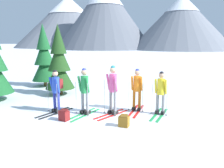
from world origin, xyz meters
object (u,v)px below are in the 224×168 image
at_px(skier_in_blue, 56,89).
at_px(backpack_on_snow_beside, 64,115).
at_px(pine_tree_near, 59,63).
at_px(skier_in_pink, 113,87).
at_px(backpack_on_snow_front, 124,121).
at_px(skier_in_yellow, 161,91).
at_px(skier_in_orange, 137,87).
at_px(skier_in_green, 84,89).
at_px(pine_tree_mid, 44,58).

xyz_separation_m(skier_in_blue, backpack_on_snow_beside, (0.59, -0.78, -0.74)).
xyz_separation_m(skier_in_blue, pine_tree_near, (-0.97, 2.68, 0.69)).
bearing_deg(skier_in_pink, backpack_on_snow_front, -64.10).
bearing_deg(backpack_on_snow_beside, backpack_on_snow_front, -5.80).
xyz_separation_m(skier_in_blue, skier_in_yellow, (3.90, 0.42, -0.02)).
bearing_deg(skier_in_orange, pine_tree_near, 153.72).
relative_size(skier_in_blue, skier_in_green, 0.95).
distance_m(backpack_on_snow_front, backpack_on_snow_beside, 2.11).
xyz_separation_m(pine_tree_near, pine_tree_mid, (-1.75, 1.94, 0.09)).
bearing_deg(backpack_on_snow_front, skier_in_yellow, 49.40).
height_order(skier_in_pink, backpack_on_snow_front, skier_in_pink).
xyz_separation_m(skier_in_blue, skier_in_orange, (3.01, 0.71, 0.01)).
xyz_separation_m(skier_in_blue, skier_in_green, (1.12, -0.04, 0.03)).
distance_m(skier_in_green, pine_tree_mid, 6.08).
height_order(skier_in_yellow, pine_tree_near, pine_tree_near).
height_order(skier_in_yellow, backpack_on_snow_beside, skier_in_yellow).
bearing_deg(skier_in_green, skier_in_orange, 21.79).
bearing_deg(backpack_on_snow_front, skier_in_pink, 115.90).
bearing_deg(skier_in_pink, skier_in_yellow, 9.96).
bearing_deg(skier_in_orange, skier_in_green, -158.21).
bearing_deg(skier_in_yellow, skier_in_orange, 161.77).
xyz_separation_m(pine_tree_near, backpack_on_snow_front, (3.66, -3.67, -1.43)).
distance_m(skier_in_blue, pine_tree_near, 2.93).
bearing_deg(backpack_on_snow_front, skier_in_green, 148.71).
distance_m(skier_in_orange, backpack_on_snow_front, 1.89).
distance_m(skier_in_blue, skier_in_pink, 2.15).
height_order(skier_in_orange, pine_tree_near, pine_tree_near).
relative_size(skier_in_pink, pine_tree_mid, 0.49).
relative_size(skier_in_yellow, backpack_on_snow_beside, 4.22).
distance_m(skier_in_green, pine_tree_near, 3.49).
bearing_deg(backpack_on_snow_beside, pine_tree_mid, 121.50).
relative_size(skier_in_blue, backpack_on_snow_beside, 4.29).
relative_size(backpack_on_snow_front, backpack_on_snow_beside, 0.99).
height_order(skier_in_pink, pine_tree_near, pine_tree_near).
xyz_separation_m(skier_in_green, skier_in_yellow, (2.78, 0.46, -0.05)).
height_order(skier_in_pink, backpack_on_snow_beside, skier_in_pink).
xyz_separation_m(skier_in_green, pine_tree_mid, (-3.84, 4.66, 0.75)).
height_order(pine_tree_near, pine_tree_mid, pine_tree_mid).
bearing_deg(backpack_on_snow_front, backpack_on_snow_beside, 174.20).
bearing_deg(pine_tree_mid, skier_in_blue, -59.48).
bearing_deg(skier_in_pink, skier_in_blue, -177.04).
relative_size(skier_in_blue, skier_in_orange, 0.99).
bearing_deg(skier_in_green, skier_in_blue, 177.73).
distance_m(skier_in_yellow, backpack_on_snow_front, 1.99).
relative_size(skier_in_pink, backpack_on_snow_beside, 4.77).
distance_m(skier_in_green, backpack_on_snow_beside, 1.19).
xyz_separation_m(pine_tree_mid, backpack_on_snow_front, (5.40, -5.61, -1.52)).
bearing_deg(skier_in_yellow, skier_in_pink, -170.04).
xyz_separation_m(skier_in_orange, pine_tree_near, (-3.98, 1.97, 0.68)).
relative_size(skier_in_pink, skier_in_orange, 1.10).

